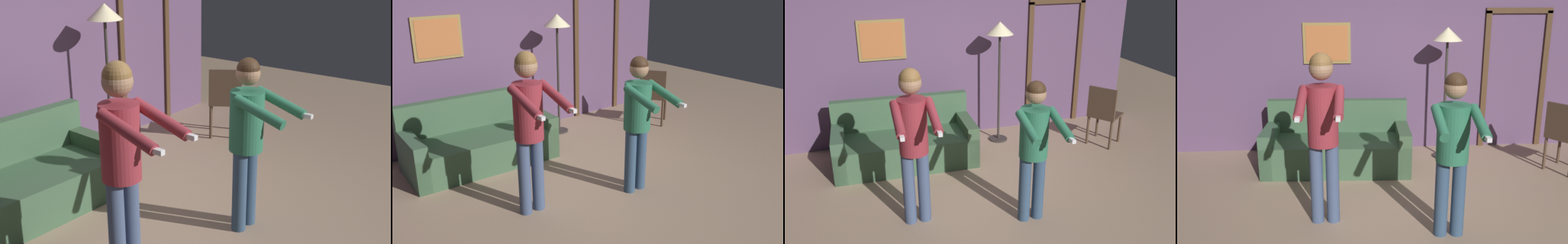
% 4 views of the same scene
% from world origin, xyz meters
% --- Properties ---
extents(ground_plane, '(12.00, 12.00, 0.00)m').
position_xyz_m(ground_plane, '(0.00, 0.00, 0.00)').
color(ground_plane, tan).
extents(back_wall_assembly, '(6.40, 0.10, 2.60)m').
position_xyz_m(back_wall_assembly, '(0.02, 2.25, 1.30)').
color(back_wall_assembly, '#5E4264').
rests_on(back_wall_assembly, ground_plane).
extents(couch, '(1.94, 0.93, 0.87)m').
position_xyz_m(couch, '(-0.76, 1.45, 0.28)').
color(couch, '#3D5E41').
rests_on(couch, ground_plane).
extents(torchiere_lamp, '(0.40, 0.40, 1.84)m').
position_xyz_m(torchiere_lamp, '(0.75, 1.76, 1.59)').
color(torchiere_lamp, '#332D28').
rests_on(torchiere_lamp, ground_plane).
extents(person_standing_left, '(0.45, 0.73, 1.73)m').
position_xyz_m(person_standing_left, '(-0.87, -0.04, 1.05)').
color(person_standing_left, '#3F5073').
rests_on(person_standing_left, ground_plane).
extents(person_standing_right, '(0.45, 0.69, 1.59)m').
position_xyz_m(person_standing_right, '(0.32, -0.39, 0.95)').
color(person_standing_right, '#314A67').
rests_on(person_standing_right, ground_plane).
extents(dining_chair_distant, '(0.58, 0.58, 0.93)m').
position_xyz_m(dining_chair_distant, '(2.17, 1.08, 0.53)').
color(dining_chair_distant, '#4C3828').
rests_on(dining_chair_distant, ground_plane).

